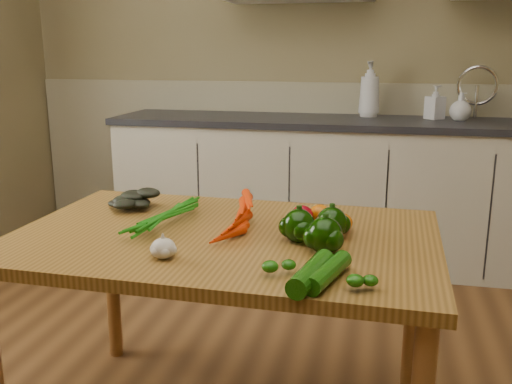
{
  "coord_description": "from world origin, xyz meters",
  "views": [
    {
      "loc": [
        0.44,
        -1.33,
        1.31
      ],
      "look_at": [
        0.0,
        0.62,
        0.81
      ],
      "focal_mm": 40.0,
      "sensor_mm": 36.0,
      "label": 1
    }
  ],
  "objects_px": {
    "soap_bottle_b": "(435,102)",
    "zucchini_a": "(328,272)",
    "table": "(225,257)",
    "carrot_bunch": "(216,218)",
    "leafy_greens": "(136,197)",
    "soap_bottle_a": "(370,89)",
    "tomato_c": "(343,223)",
    "soap_bottle_c": "(461,107)",
    "pepper_b": "(332,223)",
    "pepper_c": "(325,235)",
    "zucchini_b": "(311,273)",
    "garlic_bulb": "(163,248)",
    "tomato_b": "(320,213)",
    "tomato_a": "(302,216)",
    "pepper_a": "(299,226)"
  },
  "relations": [
    {
      "from": "soap_bottle_c",
      "to": "tomato_b",
      "type": "bearing_deg",
      "value": 164.74
    },
    {
      "from": "carrot_bunch",
      "to": "pepper_c",
      "type": "distance_m",
      "value": 0.41
    },
    {
      "from": "tomato_c",
      "to": "zucchini_a",
      "type": "xyz_separation_m",
      "value": [
        -0.01,
        -0.43,
        -0.01
      ]
    },
    {
      "from": "carrot_bunch",
      "to": "zucchini_a",
      "type": "height_order",
      "value": "carrot_bunch"
    },
    {
      "from": "garlic_bulb",
      "to": "zucchini_a",
      "type": "height_order",
      "value": "garlic_bulb"
    },
    {
      "from": "pepper_a",
      "to": "pepper_b",
      "type": "distance_m",
      "value": 0.11
    },
    {
      "from": "pepper_a",
      "to": "zucchini_b",
      "type": "height_order",
      "value": "pepper_a"
    },
    {
      "from": "tomato_a",
      "to": "tomato_c",
      "type": "height_order",
      "value": "tomato_a"
    },
    {
      "from": "tomato_a",
      "to": "zucchini_b",
      "type": "height_order",
      "value": "tomato_a"
    },
    {
      "from": "soap_bottle_a",
      "to": "zucchini_a",
      "type": "distance_m",
      "value": 2.31
    },
    {
      "from": "zucchini_a",
      "to": "pepper_c",
      "type": "bearing_deg",
      "value": 98.36
    },
    {
      "from": "soap_bottle_b",
      "to": "zucchini_a",
      "type": "distance_m",
      "value": 2.29
    },
    {
      "from": "pepper_a",
      "to": "pepper_c",
      "type": "distance_m",
      "value": 0.12
    },
    {
      "from": "garlic_bulb",
      "to": "leafy_greens",
      "type": "bearing_deg",
      "value": 122.13
    },
    {
      "from": "table",
      "to": "garlic_bulb",
      "type": "xyz_separation_m",
      "value": [
        -0.11,
        -0.26,
        0.11
      ]
    },
    {
      "from": "leafy_greens",
      "to": "carrot_bunch",
      "type": "bearing_deg",
      "value": -23.98
    },
    {
      "from": "pepper_b",
      "to": "pepper_c",
      "type": "height_order",
      "value": "pepper_c"
    },
    {
      "from": "garlic_bulb",
      "to": "tomato_b",
      "type": "distance_m",
      "value": 0.6
    },
    {
      "from": "soap_bottle_a",
      "to": "soap_bottle_c",
      "type": "height_order",
      "value": "soap_bottle_a"
    },
    {
      "from": "table",
      "to": "leafy_greens",
      "type": "distance_m",
      "value": 0.46
    },
    {
      "from": "pepper_c",
      "to": "tomato_a",
      "type": "height_order",
      "value": "pepper_c"
    },
    {
      "from": "soap_bottle_c",
      "to": "zucchini_b",
      "type": "xyz_separation_m",
      "value": [
        -0.6,
        -2.23,
        -0.22
      ]
    },
    {
      "from": "tomato_b",
      "to": "zucchini_a",
      "type": "xyz_separation_m",
      "value": [
        0.08,
        -0.51,
        -0.01
      ]
    },
    {
      "from": "carrot_bunch",
      "to": "leafy_greens",
      "type": "relative_size",
      "value": 1.3
    },
    {
      "from": "table",
      "to": "zucchini_a",
      "type": "distance_m",
      "value": 0.5
    },
    {
      "from": "soap_bottle_a",
      "to": "soap_bottle_b",
      "type": "height_order",
      "value": "soap_bottle_a"
    },
    {
      "from": "table",
      "to": "soap_bottle_c",
      "type": "bearing_deg",
      "value": 64.96
    },
    {
      "from": "zucchini_a",
      "to": "pepper_a",
      "type": "bearing_deg",
      "value": 112.12
    },
    {
      "from": "soap_bottle_a",
      "to": "tomato_c",
      "type": "relative_size",
      "value": 5.17
    },
    {
      "from": "soap_bottle_a",
      "to": "tomato_c",
      "type": "height_order",
      "value": "soap_bottle_a"
    },
    {
      "from": "carrot_bunch",
      "to": "tomato_c",
      "type": "distance_m",
      "value": 0.42
    },
    {
      "from": "carrot_bunch",
      "to": "tomato_b",
      "type": "relative_size",
      "value": 3.66
    },
    {
      "from": "table",
      "to": "soap_bottle_b",
      "type": "distance_m",
      "value": 2.1
    },
    {
      "from": "soap_bottle_a",
      "to": "table",
      "type": "bearing_deg",
      "value": -89.54
    },
    {
      "from": "soap_bottle_a",
      "to": "tomato_a",
      "type": "height_order",
      "value": "soap_bottle_a"
    },
    {
      "from": "leafy_greens",
      "to": "soap_bottle_a",
      "type": "bearing_deg",
      "value": 65.9
    },
    {
      "from": "tomato_c",
      "to": "garlic_bulb",
      "type": "bearing_deg",
      "value": -143.02
    },
    {
      "from": "soap_bottle_a",
      "to": "soap_bottle_c",
      "type": "relative_size",
      "value": 2.11
    },
    {
      "from": "tomato_b",
      "to": "zucchini_a",
      "type": "relative_size",
      "value": 0.31
    },
    {
      "from": "soap_bottle_c",
      "to": "zucchini_a",
      "type": "height_order",
      "value": "soap_bottle_c"
    },
    {
      "from": "pepper_b",
      "to": "pepper_c",
      "type": "distance_m",
      "value": 0.13
    },
    {
      "from": "tomato_c",
      "to": "zucchini_b",
      "type": "xyz_separation_m",
      "value": [
        -0.05,
        -0.45,
        -0.0
      ]
    },
    {
      "from": "soap_bottle_a",
      "to": "leafy_greens",
      "type": "distance_m",
      "value": 1.95
    },
    {
      "from": "pepper_a",
      "to": "tomato_b",
      "type": "relative_size",
      "value": 1.48
    },
    {
      "from": "table",
      "to": "zucchini_b",
      "type": "xyz_separation_m",
      "value": [
        0.33,
        -0.35,
        0.11
      ]
    },
    {
      "from": "pepper_b",
      "to": "carrot_bunch",
      "type": "bearing_deg",
      "value": 177.0
    },
    {
      "from": "carrot_bunch",
      "to": "zucchini_a",
      "type": "xyz_separation_m",
      "value": [
        0.41,
        -0.37,
        -0.01
      ]
    },
    {
      "from": "garlic_bulb",
      "to": "pepper_a",
      "type": "bearing_deg",
      "value": 32.93
    },
    {
      "from": "pepper_a",
      "to": "tomato_a",
      "type": "height_order",
      "value": "pepper_a"
    },
    {
      "from": "tomato_c",
      "to": "soap_bottle_b",
      "type": "bearing_deg",
      "value": 77.2
    }
  ]
}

